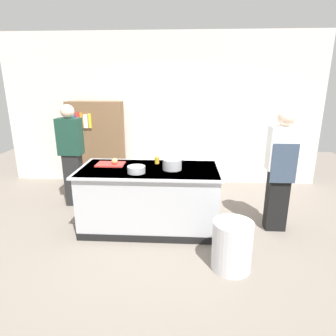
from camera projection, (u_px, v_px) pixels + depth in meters
The scene contains 12 objects.
ground_plane at pixel (150, 226), 4.25m from camera, with size 10.00×10.00×0.00m, color slate.
back_wall at pixel (161, 111), 5.83m from camera, with size 6.40×0.12×3.00m, color silver.
counter_island at pixel (150, 197), 4.12m from camera, with size 1.98×0.98×0.90m.
cutting_board at pixel (110, 164), 4.16m from camera, with size 0.40×0.28×0.02m, color red.
onion at pixel (115, 161), 4.11m from camera, with size 0.09×0.09×0.09m, color tan.
stock_pot at pixel (172, 164), 3.93m from camera, with size 0.33×0.26×0.15m.
mixing_bowl at pixel (136, 170), 3.79m from camera, with size 0.24×0.24×0.09m, color #B7BABF.
juice_cup at pixel (157, 160), 4.21m from camera, with size 0.07×0.07×0.10m, color yellow.
trash_bin at pixel (232, 245), 3.22m from camera, with size 0.45×0.45×0.58m, color silver.
person_chef at pixel (280, 169), 3.93m from camera, with size 0.38×0.25×1.72m.
person_guest at pixel (71, 154), 4.77m from camera, with size 0.38×0.24×1.72m.
bookshelf at pixel (97, 144), 5.80m from camera, with size 1.10×0.31×1.70m.
Camera 1 is at (0.48, -3.80, 2.06)m, focal length 30.54 mm.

